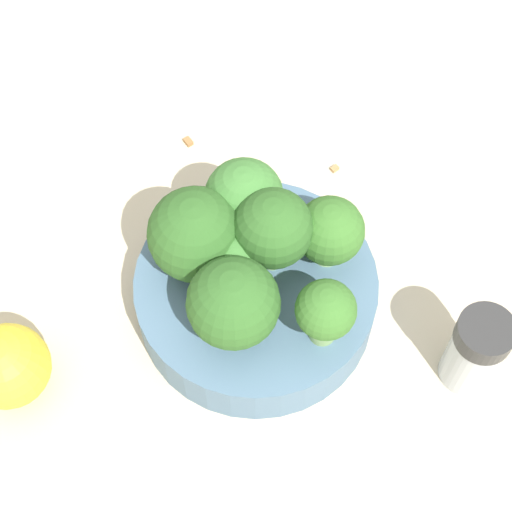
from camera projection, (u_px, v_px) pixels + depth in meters
The scene contains 14 objects.
ground_plane at pixel (256, 308), 0.57m from camera, with size 3.00×3.00×0.00m, color beige.
bowl at pixel (256, 295), 0.55m from camera, with size 0.15×0.15×0.04m, color slate.
broccoli_floret_0 at pixel (196, 235), 0.52m from camera, with size 0.06×0.06×0.06m.
broccoli_floret_1 at pixel (273, 229), 0.51m from camera, with size 0.05×0.05×0.06m.
broccoli_floret_2 at pixel (233, 304), 0.49m from camera, with size 0.06×0.06×0.06m.
broccoli_floret_3 at pixel (330, 232), 0.52m from camera, with size 0.04×0.04×0.05m.
broccoli_floret_4 at pixel (326, 312), 0.49m from camera, with size 0.04×0.04×0.05m.
broccoli_floret_5 at pixel (237, 256), 0.52m from camera, with size 0.04×0.04×0.04m.
broccoli_floret_6 at pixel (244, 198), 0.53m from camera, with size 0.05×0.05×0.06m.
pepper_shaker at pixel (475, 351), 0.52m from camera, with size 0.03×0.03×0.07m.
lemon_wedge at pixel (8, 366), 0.52m from camera, with size 0.05×0.05×0.05m, color yellow.
almond_crumb_0 at pixel (240, 175), 0.62m from camera, with size 0.01×0.00×0.01m, color tan.
almond_crumb_1 at pixel (335, 168), 0.62m from camera, with size 0.01×0.00×0.01m, color #AD7F4C.
almond_crumb_2 at pixel (188, 140), 0.63m from camera, with size 0.01×0.00×0.01m, color olive.
Camera 1 is at (-0.25, -0.05, 0.51)m, focal length 60.00 mm.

